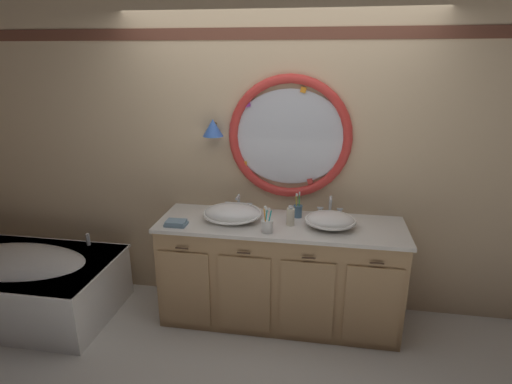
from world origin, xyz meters
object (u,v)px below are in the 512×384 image
bathtub (20,281)px  toothbrush_holder_right (298,210)px  folded_hand_towel (176,223)px  sink_basin_right (330,220)px  soap_dispenser (291,216)px  toothbrush_holder_left (267,225)px  sink_basin_left (232,213)px

bathtub → toothbrush_holder_right: toothbrush_holder_right is taller
folded_hand_towel → bathtub: bearing=-176.2°
sink_basin_right → soap_dispenser: 0.31m
soap_dispenser → toothbrush_holder_left: bearing=-133.8°
toothbrush_holder_right → sink_basin_right: bearing=-33.7°
bathtub → folded_hand_towel: (1.42, 0.10, 0.60)m
sink_basin_left → toothbrush_holder_left: toothbrush_holder_left is taller
sink_basin_left → soap_dispenser: bearing=-0.4°
toothbrush_holder_left → toothbrush_holder_right: size_ratio=0.99×
bathtub → toothbrush_holder_right: (2.36, 0.43, 0.64)m
bathtub → sink_basin_left: bearing=7.9°
bathtub → toothbrush_holder_left: size_ratio=7.55×
bathtub → soap_dispenser: (2.31, 0.25, 0.65)m
sink_basin_right → soap_dispenser: bearing=-179.3°
toothbrush_holder_left → soap_dispenser: bearing=46.2°
bathtub → sink_basin_right: (2.62, 0.26, 0.64)m
folded_hand_towel → sink_basin_left: bearing=20.9°
toothbrush_holder_right → sink_basin_left: bearing=-161.2°
sink_basin_right → folded_hand_towel: size_ratio=2.38×
toothbrush_holder_left → soap_dispenser: toothbrush_holder_left is taller
toothbrush_holder_right → soap_dispenser: toothbrush_holder_right is taller
bathtub → sink_basin_right: 2.71m
sink_basin_right → toothbrush_holder_right: bearing=146.3°
bathtub → sink_basin_left: size_ratio=3.44×
toothbrush_holder_right → soap_dispenser: 0.18m
toothbrush_holder_right → folded_hand_towel: 0.99m
sink_basin_left → sink_basin_right: bearing=0.0°
soap_dispenser → toothbrush_holder_right: bearing=75.6°
toothbrush_holder_left → folded_hand_towel: 0.73m
bathtub → soap_dispenser: soap_dispenser is taller
sink_basin_right → toothbrush_holder_right: (-0.26, 0.17, -0.00)m
sink_basin_left → soap_dispenser: (0.47, -0.00, 0.01)m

